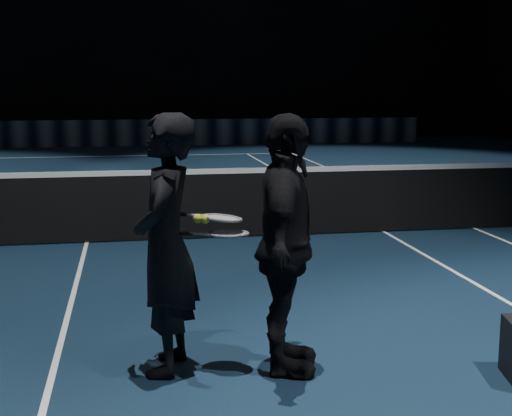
{
  "coord_description": "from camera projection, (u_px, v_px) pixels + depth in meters",
  "views": [
    {
      "loc": [
        0.59,
        -9.42,
        2.04
      ],
      "look_at": [
        1.46,
        -4.53,
        1.19
      ],
      "focal_mm": 50.0,
      "sensor_mm": 36.0,
      "label": 1
    }
  ],
  "objects": [
    {
      "name": "floor",
      "position": [
        87.0,
        243.0,
        9.39
      ],
      "size": [
        36.0,
        36.0,
        0.0
      ],
      "primitive_type": "plane",
      "color": "black",
      "rests_on": "ground"
    },
    {
      "name": "wall_back",
      "position": [
        109.0,
        4.0,
        26.01
      ],
      "size": [
        30.0,
        0.0,
        30.0
      ],
      "primitive_type": "plane",
      "rotation": [
        1.57,
        0.0,
        0.0
      ],
      "color": "black",
      "rests_on": "ground"
    },
    {
      "name": "court_lines",
      "position": [
        87.0,
        243.0,
        9.39
      ],
      "size": [
        10.98,
        23.78,
        0.01
      ],
      "primitive_type": null,
      "color": "white",
      "rests_on": "floor"
    },
    {
      "name": "net_mesh",
      "position": [
        85.0,
        209.0,
        9.31
      ],
      "size": [
        12.8,
        0.02,
        0.86
      ],
      "primitive_type": "cube",
      "color": "black",
      "rests_on": "floor"
    },
    {
      "name": "net_tape",
      "position": [
        84.0,
        174.0,
        9.23
      ],
      "size": [
        12.8,
        0.03,
        0.07
      ],
      "primitive_type": "cube",
      "color": "white",
      "rests_on": "net_mesh"
    },
    {
      "name": "sponsor_backdrop",
      "position": [
        112.0,
        133.0,
        24.35
      ],
      "size": [
        22.0,
        0.15,
        0.9
      ],
      "primitive_type": "cube",
      "color": "black",
      "rests_on": "floor"
    },
    {
      "name": "player_a",
      "position": [
        166.0,
        245.0,
        5.05
      ],
      "size": [
        0.6,
        0.77,
        1.86
      ],
      "primitive_type": "imported",
      "rotation": [
        0.0,
        0.0,
        -1.82
      ],
      "color": "black",
      "rests_on": "floor"
    },
    {
      "name": "player_b",
      "position": [
        286.0,
        245.0,
        5.03
      ],
      "size": [
        0.73,
        1.17,
        1.86
      ],
      "primitive_type": "imported",
      "rotation": [
        0.0,
        0.0,
        1.3
      ],
      "color": "black",
      "rests_on": "floor"
    },
    {
      "name": "racket_lower",
      "position": [
        229.0,
        234.0,
        5.02
      ],
      "size": [
        0.71,
        0.35,
        0.03
      ],
      "primitive_type": null,
      "rotation": [
        0.0,
        0.0,
        -0.2
      ],
      "color": "black",
      "rests_on": "player_a"
    },
    {
      "name": "racket_upper",
      "position": [
        222.0,
        218.0,
        5.05
      ],
      "size": [
        0.7,
        0.3,
        0.1
      ],
      "primitive_type": null,
      "rotation": [
        0.0,
        0.1,
        -0.13
      ],
      "color": "black",
      "rests_on": "player_b"
    },
    {
      "name": "tennis_balls",
      "position": [
        201.0,
        216.0,
        5.01
      ],
      "size": [
        0.12,
        0.1,
        0.12
      ],
      "primitive_type": null,
      "color": "yellow",
      "rests_on": "racket_upper"
    }
  ]
}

